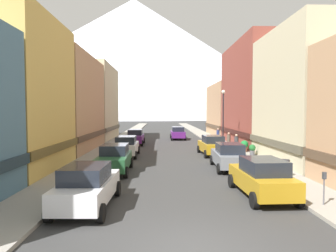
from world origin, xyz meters
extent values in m
plane|color=#343434|center=(0.00, 0.00, 0.00)|extent=(400.00, 400.00, 0.00)
cube|color=gray|center=(-6.25, 35.00, 0.07)|extent=(2.50, 100.00, 0.15)
cube|color=gray|center=(6.25, 35.00, 0.07)|extent=(2.50, 100.00, 0.15)
cube|color=#D8B259|center=(-11.06, 10.99, 4.94)|extent=(7.11, 8.29, 9.87)
cube|color=brown|center=(-11.06, 10.99, 1.60)|extent=(7.41, 8.29, 0.50)
cube|color=tan|center=(-11.85, 21.25, 4.67)|extent=(8.70, 11.68, 9.34)
cube|color=brown|center=(-11.85, 21.25, 1.60)|extent=(9.00, 11.68, 0.50)
cube|color=beige|center=(-11.01, 33.19, 5.10)|extent=(7.01, 11.50, 10.20)
cube|color=#595444|center=(-11.01, 33.19, 1.60)|extent=(7.31, 11.50, 0.50)
cube|color=beige|center=(10.87, 13.63, 5.00)|extent=(6.74, 9.69, 10.01)
cube|color=#595444|center=(10.87, 13.63, 1.60)|extent=(7.04, 9.69, 0.50)
cube|color=brown|center=(11.68, 25.27, 5.81)|extent=(8.35, 13.33, 11.62)
cube|color=#3B1B16|center=(11.68, 25.27, 1.60)|extent=(8.65, 13.33, 0.50)
cube|color=tan|center=(11.72, 38.72, 4.09)|extent=(8.44, 12.44, 8.19)
cube|color=brown|center=(11.72, 38.72, 1.60)|extent=(8.74, 12.44, 0.50)
cube|color=silver|center=(-3.80, 3.87, 0.74)|extent=(1.97, 4.45, 0.80)
cube|color=#1E232D|center=(-3.81, 3.62, 1.46)|extent=(1.66, 2.25, 0.64)
cylinder|color=black|center=(-4.67, 5.54, 0.34)|extent=(0.24, 0.69, 0.68)
cylinder|color=black|center=(-2.83, 5.49, 0.34)|extent=(0.24, 0.69, 0.68)
cylinder|color=black|center=(-4.77, 2.24, 0.34)|extent=(0.24, 0.69, 0.68)
cylinder|color=black|center=(-2.93, 2.19, 0.34)|extent=(0.24, 0.69, 0.68)
cube|color=#265933|center=(-3.80, 10.74, 0.74)|extent=(1.86, 4.41, 0.80)
cube|color=#1E232D|center=(-3.80, 10.99, 1.46)|extent=(1.61, 2.21, 0.64)
cylinder|color=black|center=(-2.87, 9.09, 0.34)|extent=(0.22, 0.68, 0.68)
cylinder|color=black|center=(-4.71, 9.08, 0.34)|extent=(0.22, 0.68, 0.68)
cylinder|color=black|center=(-2.89, 12.39, 0.34)|extent=(0.22, 0.68, 0.68)
cylinder|color=black|center=(-4.73, 12.38, 0.34)|extent=(0.22, 0.68, 0.68)
cube|color=silver|center=(-3.80, 17.53, 0.74)|extent=(1.86, 4.41, 0.80)
cube|color=#1E232D|center=(-3.80, 17.28, 1.46)|extent=(1.61, 2.21, 0.64)
cylinder|color=black|center=(-4.71, 19.19, 0.34)|extent=(0.22, 0.68, 0.68)
cylinder|color=black|center=(-2.87, 19.18, 0.34)|extent=(0.22, 0.68, 0.68)
cylinder|color=black|center=(-4.73, 15.89, 0.34)|extent=(0.22, 0.68, 0.68)
cylinder|color=black|center=(-2.89, 15.88, 0.34)|extent=(0.22, 0.68, 0.68)
cube|color=#591E72|center=(-3.80, 26.48, 0.74)|extent=(1.89, 4.42, 0.80)
cube|color=#1E232D|center=(-3.80, 26.73, 1.46)|extent=(1.63, 2.22, 0.64)
cylinder|color=black|center=(-2.90, 24.82, 0.34)|extent=(0.23, 0.68, 0.68)
cylinder|color=black|center=(-4.74, 24.84, 0.34)|extent=(0.23, 0.68, 0.68)
cylinder|color=black|center=(-2.86, 28.12, 0.34)|extent=(0.23, 0.68, 0.68)
cylinder|color=black|center=(-4.70, 28.14, 0.34)|extent=(0.23, 0.68, 0.68)
cube|color=#B28419|center=(3.80, 5.22, 0.74)|extent=(1.99, 4.46, 0.80)
cube|color=#1E232D|center=(3.81, 4.97, 1.46)|extent=(1.67, 2.25, 0.64)
cylinder|color=black|center=(2.82, 6.83, 0.34)|extent=(0.24, 0.69, 0.68)
cylinder|color=black|center=(4.66, 6.90, 0.34)|extent=(0.24, 0.69, 0.68)
cylinder|color=black|center=(2.94, 3.54, 0.34)|extent=(0.24, 0.69, 0.68)
cylinder|color=black|center=(4.78, 3.60, 0.34)|extent=(0.24, 0.69, 0.68)
cube|color=slate|center=(3.80, 11.61, 0.74)|extent=(2.01, 4.47, 0.80)
cube|color=#1E232D|center=(3.79, 11.36, 1.46)|extent=(1.69, 2.26, 0.64)
cylinder|color=black|center=(2.95, 13.30, 0.34)|extent=(0.25, 0.69, 0.68)
cylinder|color=black|center=(4.78, 13.23, 0.34)|extent=(0.25, 0.69, 0.68)
cylinder|color=black|center=(2.82, 10.00, 0.34)|extent=(0.25, 0.69, 0.68)
cylinder|color=black|center=(4.65, 9.93, 0.34)|extent=(0.25, 0.69, 0.68)
cube|color=#B28419|center=(3.80, 17.99, 0.74)|extent=(2.04, 4.48, 0.80)
cube|color=#1E232D|center=(3.81, 17.74, 1.46)|extent=(1.70, 2.27, 0.64)
cylinder|color=black|center=(2.80, 19.59, 0.34)|extent=(0.25, 0.69, 0.68)
cylinder|color=black|center=(4.64, 19.68, 0.34)|extent=(0.25, 0.69, 0.68)
cylinder|color=black|center=(2.96, 16.30, 0.34)|extent=(0.25, 0.69, 0.68)
cylinder|color=black|center=(4.80, 16.38, 0.34)|extent=(0.25, 0.69, 0.68)
cube|color=#591E72|center=(1.60, 32.86, 0.74)|extent=(1.84, 4.40, 0.80)
cube|color=#1E232D|center=(1.60, 32.61, 1.46)|extent=(1.60, 2.20, 0.64)
cylinder|color=black|center=(0.68, 34.51, 0.34)|extent=(0.22, 0.68, 0.68)
cylinder|color=black|center=(2.52, 34.51, 0.34)|extent=(0.22, 0.68, 0.68)
cylinder|color=black|center=(0.68, 31.21, 0.34)|extent=(0.22, 0.68, 0.68)
cylinder|color=black|center=(2.52, 31.21, 0.34)|extent=(0.22, 0.68, 0.68)
cylinder|color=#595960|center=(5.75, 3.48, 0.68)|extent=(0.06, 0.06, 1.05)
cube|color=#33383F|center=(5.75, 3.48, 1.34)|extent=(0.14, 0.10, 0.28)
cylinder|color=#4C5156|center=(6.35, 8.64, 0.60)|extent=(0.56, 0.56, 0.90)
cylinder|color=#2D2D33|center=(6.35, 8.64, 1.09)|extent=(0.59, 0.59, 0.08)
cylinder|color=brown|center=(7.00, 18.97, 0.37)|extent=(0.48, 0.48, 0.43)
sphere|color=#1A6E2E|center=(7.00, 18.97, 0.86)|extent=(0.71, 0.71, 0.71)
cylinder|color=#4C4C51|center=(7.00, 16.67, 0.37)|extent=(0.41, 0.41, 0.44)
sphere|color=#1F5C28|center=(7.00, 16.67, 0.82)|extent=(0.57, 0.57, 0.57)
cylinder|color=brown|center=(6.25, 22.09, 0.84)|extent=(0.36, 0.36, 1.38)
sphere|color=tan|center=(6.25, 22.09, 1.64)|extent=(0.22, 0.22, 0.22)
cylinder|color=navy|center=(6.25, 27.75, 0.89)|extent=(0.36, 0.36, 1.47)
sphere|color=tan|center=(6.25, 27.75, 1.74)|extent=(0.23, 0.23, 0.23)
cylinder|color=#333338|center=(6.25, 19.07, 0.86)|extent=(0.36, 0.36, 1.42)
sphere|color=tan|center=(6.25, 19.07, 1.68)|extent=(0.22, 0.22, 0.22)
cylinder|color=black|center=(5.35, 20.70, 2.90)|extent=(0.12, 0.12, 5.50)
sphere|color=white|center=(5.35, 20.70, 5.83)|extent=(0.36, 0.36, 0.36)
cone|color=silver|center=(-24.25, 260.00, 52.24)|extent=(304.25, 304.25, 104.49)
camera|label=1|loc=(-0.85, -8.02, 3.92)|focal=31.39mm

